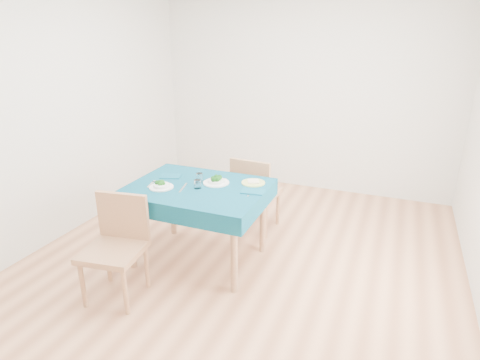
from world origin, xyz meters
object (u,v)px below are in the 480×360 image
at_px(chair_near, 111,236).
at_px(side_plate, 253,183).
at_px(bowl_near, 161,184).
at_px(chair_far, 257,182).
at_px(bowl_far, 216,180).
at_px(table, 199,224).

bearing_deg(chair_near, side_plate, 43.98).
bearing_deg(bowl_near, chair_far, 59.94).
bearing_deg(bowl_far, chair_far, 77.07).
bearing_deg(bowl_near, side_plate, 29.82).
distance_m(table, chair_near, 0.89).
height_order(table, chair_far, chair_far).
distance_m(table, bowl_near, 0.53).
distance_m(chair_far, bowl_far, 0.76).
distance_m(table, side_plate, 0.65).
relative_size(chair_far, bowl_near, 5.06).
distance_m(bowl_near, side_plate, 0.84).
bearing_deg(table, side_plate, 30.67).
height_order(table, bowl_far, bowl_far).
xyz_separation_m(table, bowl_far, (0.13, 0.13, 0.42)).
distance_m(chair_near, side_plate, 1.34).
height_order(bowl_far, side_plate, bowl_far).
bearing_deg(table, chair_near, -115.01).
xyz_separation_m(chair_far, bowl_far, (-0.16, -0.70, 0.24)).
height_order(chair_far, side_plate, chair_far).
bearing_deg(table, chair_far, 71.05).
bearing_deg(chair_near, bowl_near, 74.44).
xyz_separation_m(chair_near, bowl_far, (0.49, 0.92, 0.23)).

